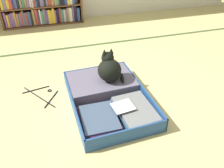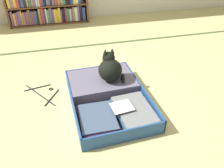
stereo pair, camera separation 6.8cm
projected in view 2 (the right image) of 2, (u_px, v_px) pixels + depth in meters
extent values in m
plane|color=tan|center=(93.00, 108.00, 1.95)|extent=(10.00, 10.00, 0.00)
cube|color=#3A512D|center=(77.00, 47.00, 2.94)|extent=(4.80, 0.05, 0.00)
cube|color=brown|center=(51.00, 22.00, 3.67)|extent=(1.21, 0.25, 0.02)
cube|color=brown|center=(48.00, 5.00, 3.51)|extent=(1.18, 0.25, 0.02)
cube|color=#784D8E|center=(13.00, 17.00, 3.47)|extent=(0.03, 0.21, 0.23)
cube|color=gold|center=(15.00, 18.00, 3.49)|extent=(0.03, 0.21, 0.19)
cube|color=#7A5798|center=(17.00, 18.00, 3.50)|extent=(0.03, 0.21, 0.20)
cube|color=#7E5494|center=(20.00, 17.00, 3.51)|extent=(0.04, 0.21, 0.21)
cube|color=gold|center=(22.00, 16.00, 3.51)|extent=(0.02, 0.21, 0.22)
cube|color=#95705F|center=(25.00, 17.00, 3.52)|extent=(0.03, 0.21, 0.20)
cube|color=slate|center=(27.00, 17.00, 3.54)|extent=(0.03, 0.21, 0.20)
cube|color=#C2353F|center=(29.00, 16.00, 3.53)|extent=(0.02, 0.21, 0.21)
cube|color=#4B7A57|center=(30.00, 15.00, 3.53)|extent=(0.02, 0.21, 0.23)
cube|color=#764E8F|center=(32.00, 16.00, 3.55)|extent=(0.02, 0.21, 0.20)
cube|color=#AE4337|center=(33.00, 16.00, 3.55)|extent=(0.02, 0.21, 0.20)
cube|color=#384E8D|center=(36.00, 16.00, 3.55)|extent=(0.04, 0.21, 0.21)
cube|color=black|center=(38.00, 16.00, 3.56)|extent=(0.03, 0.21, 0.21)
cube|color=#908350|center=(40.00, 15.00, 3.55)|extent=(0.03, 0.21, 0.24)
cube|color=#B73832|center=(43.00, 14.00, 3.56)|extent=(0.04, 0.21, 0.24)
cube|color=#323F8A|center=(45.00, 15.00, 3.58)|extent=(0.02, 0.21, 0.22)
cube|color=silver|center=(46.00, 14.00, 3.58)|extent=(0.02, 0.21, 0.23)
cube|color=#488A59|center=(48.00, 15.00, 3.59)|extent=(0.03, 0.21, 0.21)
cube|color=slate|center=(50.00, 14.00, 3.60)|extent=(0.04, 0.21, 0.23)
cube|color=#6E4F91|center=(53.00, 14.00, 3.61)|extent=(0.03, 0.21, 0.21)
cube|color=gold|center=(55.00, 14.00, 3.61)|extent=(0.04, 0.21, 0.21)
cube|color=gold|center=(57.00, 14.00, 3.62)|extent=(0.02, 0.21, 0.20)
cube|color=yellow|center=(59.00, 13.00, 3.61)|extent=(0.03, 0.21, 0.23)
cube|color=slate|center=(61.00, 14.00, 3.63)|extent=(0.02, 0.21, 0.20)
cube|color=black|center=(63.00, 13.00, 3.64)|extent=(0.04, 0.21, 0.22)
cube|color=#B43536|center=(65.00, 13.00, 3.64)|extent=(0.02, 0.21, 0.23)
cube|color=#3A7361|center=(68.00, 13.00, 3.65)|extent=(0.04, 0.21, 0.21)
cube|color=silver|center=(70.00, 13.00, 3.67)|extent=(0.03, 0.21, 0.20)
cube|color=slate|center=(72.00, 13.00, 3.67)|extent=(0.02, 0.21, 0.20)
cube|color=#9A844B|center=(73.00, 12.00, 3.67)|extent=(0.03, 0.21, 0.22)
cube|color=silver|center=(76.00, 12.00, 3.67)|extent=(0.04, 0.21, 0.22)
cube|color=#675496|center=(78.00, 12.00, 3.68)|extent=(0.02, 0.21, 0.24)
cube|color=black|center=(80.00, 11.00, 3.68)|extent=(0.04, 0.21, 0.25)
cube|color=#2C4A8C|center=(83.00, 12.00, 3.70)|extent=(0.04, 0.21, 0.21)
cube|color=gold|center=(9.00, 0.00, 3.33)|extent=(0.04, 0.21, 0.19)
cube|color=yellow|center=(14.00, 0.00, 3.35)|extent=(0.04, 0.21, 0.20)
cube|color=navy|center=(116.00, 121.00, 1.81)|extent=(0.66, 0.49, 0.01)
cube|color=navy|center=(125.00, 136.00, 1.60)|extent=(0.64, 0.04, 0.13)
cube|color=navy|center=(77.00, 123.00, 1.71)|extent=(0.03, 0.46, 0.13)
cube|color=navy|center=(152.00, 108.00, 1.85)|extent=(0.03, 0.46, 0.13)
cube|color=#4A4B5E|center=(116.00, 120.00, 1.81)|extent=(0.63, 0.46, 0.01)
cube|color=navy|center=(102.00, 88.00, 2.17)|extent=(0.66, 0.49, 0.01)
cube|color=navy|center=(97.00, 72.00, 2.32)|extent=(0.64, 0.04, 0.13)
cube|color=navy|center=(69.00, 89.00, 2.07)|extent=(0.03, 0.46, 0.13)
cube|color=navy|center=(133.00, 78.00, 2.21)|extent=(0.03, 0.46, 0.13)
cube|color=#4A4B5E|center=(102.00, 87.00, 2.17)|extent=(0.63, 0.46, 0.01)
cylinder|color=black|center=(108.00, 102.00, 1.99)|extent=(0.62, 0.04, 0.02)
cube|color=silver|center=(97.00, 123.00, 1.76)|extent=(0.29, 0.36, 0.02)
cube|color=gray|center=(97.00, 120.00, 1.76)|extent=(0.31, 0.41, 0.02)
cube|color=#2B172F|center=(97.00, 120.00, 1.74)|extent=(0.30, 0.38, 0.02)
cube|color=#3B4C64|center=(98.00, 117.00, 1.74)|extent=(0.28, 0.34, 0.01)
cube|color=silver|center=(134.00, 115.00, 1.83)|extent=(0.30, 0.36, 0.02)
cube|color=navy|center=(133.00, 113.00, 1.83)|extent=(0.28, 0.40, 0.02)
cube|color=#2A516C|center=(133.00, 111.00, 1.81)|extent=(0.30, 0.42, 0.02)
cube|color=slate|center=(134.00, 109.00, 1.80)|extent=(0.30, 0.41, 0.02)
cube|color=white|center=(122.00, 107.00, 1.78)|extent=(0.19, 0.17, 0.01)
cube|color=#5C586A|center=(102.00, 83.00, 2.14)|extent=(0.62, 0.45, 0.11)
torus|color=white|center=(112.00, 79.00, 2.10)|extent=(0.09, 0.09, 0.01)
cylinder|color=black|center=(80.00, 75.00, 2.27)|extent=(0.02, 0.02, 0.11)
cylinder|color=black|center=(113.00, 70.00, 2.35)|extent=(0.02, 0.02, 0.11)
cube|color=white|center=(140.00, 135.00, 1.65)|extent=(0.04, 0.00, 0.02)
cube|color=yellow|center=(122.00, 138.00, 1.61)|extent=(0.04, 0.00, 0.02)
cube|color=red|center=(133.00, 135.00, 1.63)|extent=(0.04, 0.00, 0.02)
ellipsoid|color=black|center=(110.00, 70.00, 2.02)|extent=(0.23, 0.23, 0.21)
ellipsoid|color=black|center=(108.00, 71.00, 2.10)|extent=(0.16, 0.08, 0.11)
sphere|color=black|center=(109.00, 58.00, 2.00)|extent=(0.12, 0.12, 0.12)
cone|color=black|center=(112.00, 51.00, 1.97)|extent=(0.04, 0.04, 0.05)
cone|color=black|center=(105.00, 52.00, 1.95)|extent=(0.04, 0.04, 0.05)
sphere|color=#D8D245|center=(109.00, 55.00, 2.04)|extent=(0.02, 0.02, 0.02)
sphere|color=#D8D245|center=(105.00, 55.00, 2.03)|extent=(0.02, 0.02, 0.02)
ellipsoid|color=black|center=(123.00, 78.00, 2.07)|extent=(0.07, 0.17, 0.03)
cylinder|color=black|center=(40.00, 95.00, 2.09)|extent=(0.27, 0.39, 0.01)
cylinder|color=black|center=(38.00, 88.00, 2.18)|extent=(0.25, 0.06, 0.01)
cylinder|color=black|center=(52.00, 97.00, 2.06)|extent=(0.14, 0.22, 0.01)
torus|color=black|center=(51.00, 89.00, 2.17)|extent=(0.06, 0.06, 0.01)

